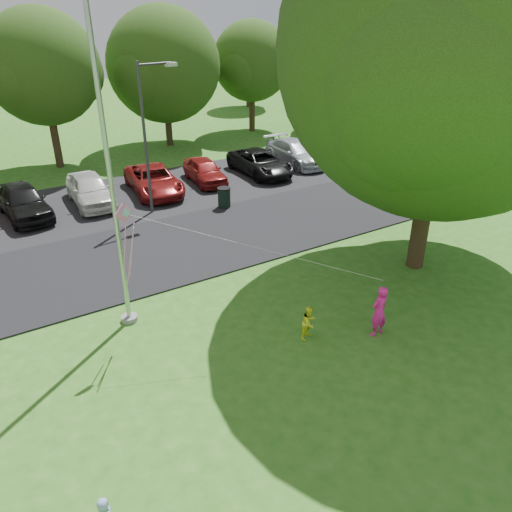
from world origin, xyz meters
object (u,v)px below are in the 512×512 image
street_lamp (149,126)px  big_tree (449,58)px  child_yellow (309,323)px  kite (134,231)px  flagpole (112,193)px  trash_can (224,198)px  woman (379,311)px

street_lamp → big_tree: (6.07, -10.23, 3.25)m
big_tree → child_yellow: size_ratio=12.28×
child_yellow → kite: kite is taller
big_tree → kite: size_ratio=2.05×
flagpole → trash_can: 10.45m
trash_can → kite: (-6.91, -7.91, 2.92)m
street_lamp → big_tree: big_tree is taller
woman → kite: size_ratio=0.26×
trash_can → kite: 10.90m
flagpole → big_tree: (10.20, -2.20, 3.10)m
flagpole → child_yellow: 6.61m
child_yellow → woman: bearing=-46.8°
trash_can → child_yellow: size_ratio=0.96×
flagpole → kite: 1.34m
street_lamp → big_tree: bearing=-65.8°
trash_can → child_yellow: 10.83m
street_lamp → woman: 13.12m
woman → child_yellow: (-1.82, 0.92, -0.28)m
woman → kite: (-5.83, 3.45, 2.62)m
trash_can → child_yellow: bearing=-105.5°
trash_can → big_tree: big_tree is taller
street_lamp → flagpole: bearing=-123.7°
big_tree → woman: 8.07m
trash_can → woman: woman is taller
child_yellow → kite: (-4.01, 2.53, 2.90)m
street_lamp → child_yellow: size_ratio=6.34×
trash_can → kite: kite is taller
street_lamp → kite: size_ratio=1.06×
street_lamp → child_yellow: street_lamp is taller
street_lamp → child_yellow: 12.17m
child_yellow → kite: size_ratio=0.17×
kite → woman: bearing=-43.2°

